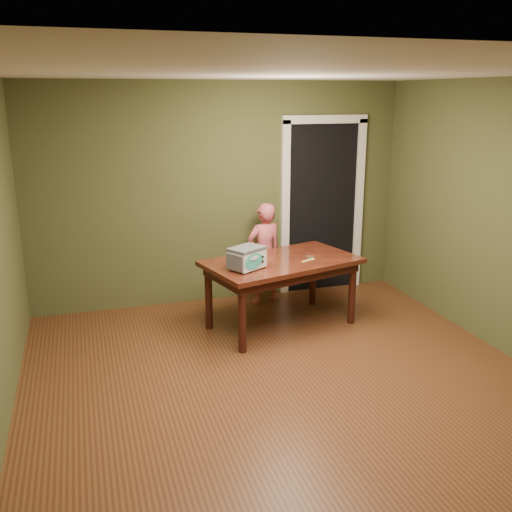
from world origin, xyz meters
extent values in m
plane|color=brown|center=(0.00, 0.00, 0.00)|extent=(5.00, 5.00, 0.00)
cube|color=#434726|center=(0.00, 2.50, 1.30)|extent=(4.50, 0.02, 2.60)
cube|color=white|center=(0.00, 0.00, 2.60)|extent=(4.50, 5.00, 0.02)
cube|color=black|center=(1.30, 2.80, 1.05)|extent=(0.90, 0.60, 2.10)
cube|color=black|center=(1.30, 2.48, 1.05)|extent=(0.90, 0.02, 2.10)
cube|color=white|center=(0.80, 2.47, 1.05)|extent=(0.10, 0.06, 2.20)
cube|color=white|center=(1.80, 2.47, 1.05)|extent=(0.10, 0.06, 2.20)
cube|color=white|center=(1.30, 2.47, 2.15)|extent=(1.10, 0.06, 0.10)
cube|color=black|center=(0.40, 1.45, 0.72)|extent=(1.78, 1.28, 0.05)
cube|color=black|center=(0.40, 1.45, 0.65)|extent=(1.63, 1.13, 0.10)
cylinder|color=black|center=(-0.19, 0.93, 0.35)|extent=(0.08, 0.08, 0.70)
cylinder|color=black|center=(-0.37, 1.61, 0.35)|extent=(0.08, 0.08, 0.70)
cylinder|color=black|center=(1.16, 1.29, 0.35)|extent=(0.08, 0.08, 0.70)
cylinder|color=black|center=(0.98, 1.97, 0.35)|extent=(0.08, 0.08, 0.70)
cylinder|color=#4C4F54|center=(-0.12, 1.09, 0.76)|extent=(0.02, 0.02, 0.01)
cylinder|color=#4C4F54|center=(-0.22, 1.25, 0.76)|extent=(0.02, 0.02, 0.01)
cylinder|color=#4C4F54|center=(0.11, 1.24, 0.76)|extent=(0.02, 0.02, 0.01)
cylinder|color=#4C4F54|center=(0.02, 1.39, 0.76)|extent=(0.02, 0.02, 0.01)
cube|color=silver|center=(-0.05, 1.24, 0.86)|extent=(0.41, 0.38, 0.19)
cube|color=#4C4F54|center=(-0.05, 1.24, 0.96)|extent=(0.42, 0.39, 0.03)
cube|color=#4C4F54|center=(-0.20, 1.15, 0.86)|extent=(0.12, 0.19, 0.15)
cube|color=#4C4F54|center=(0.10, 1.33, 0.86)|extent=(0.12, 0.19, 0.15)
ellipsoid|color=teal|center=(-0.01, 1.12, 0.86)|extent=(0.22, 0.14, 0.16)
cylinder|color=black|center=(0.10, 1.19, 0.88)|extent=(0.03, 0.02, 0.02)
cylinder|color=black|center=(0.10, 1.19, 0.83)|extent=(0.02, 0.02, 0.02)
cylinder|color=silver|center=(0.71, 1.43, 0.76)|extent=(0.10, 0.10, 0.02)
cylinder|color=#462717|center=(0.71, 1.43, 0.77)|extent=(0.09, 0.09, 0.01)
cube|color=#DCCE60|center=(0.65, 1.33, 0.75)|extent=(0.18, 0.09, 0.01)
imported|color=#C7525B|center=(0.44, 2.20, 0.61)|extent=(0.50, 0.38, 1.22)
camera|label=1|loc=(-1.59, -4.01, 2.45)|focal=40.00mm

